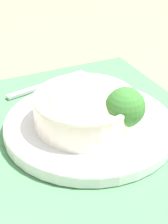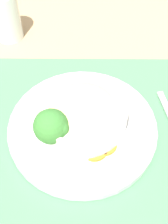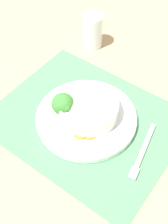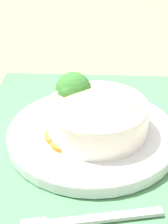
# 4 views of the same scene
# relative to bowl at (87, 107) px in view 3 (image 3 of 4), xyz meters

# --- Properties ---
(ground_plane) EXTENTS (4.00, 4.00, 0.00)m
(ground_plane) POSITION_rel_bowl_xyz_m (-0.00, 0.01, -0.05)
(ground_plane) COLOR tan
(placemat) EXTENTS (0.52, 0.43, 0.00)m
(placemat) POSITION_rel_bowl_xyz_m (-0.00, 0.01, -0.05)
(placemat) COLOR #4C8C59
(placemat) RESTS_ON ground_plane
(plate) EXTENTS (0.28, 0.28, 0.02)m
(plate) POSITION_rel_bowl_xyz_m (-0.00, 0.01, -0.04)
(plate) COLOR silver
(plate) RESTS_ON placemat
(bowl) EXTENTS (0.17, 0.17, 0.06)m
(bowl) POSITION_rel_bowl_xyz_m (0.00, 0.00, 0.00)
(bowl) COLOR silver
(bowl) RESTS_ON plate
(broccoli_floret) EXTENTS (0.06, 0.06, 0.08)m
(broccoli_floret) POSITION_rel_bowl_xyz_m (0.05, 0.04, 0.02)
(broccoli_floret) COLOR #84AD5B
(broccoli_floret) RESTS_ON plate
(carrot_slice_near) EXTENTS (0.05, 0.05, 0.01)m
(carrot_slice_near) POSITION_rel_bowl_xyz_m (-0.02, 0.06, -0.03)
(carrot_slice_near) COLOR orange
(carrot_slice_near) RESTS_ON plate
(carrot_slice_middle) EXTENTS (0.05, 0.05, 0.01)m
(carrot_slice_middle) POSITION_rel_bowl_xyz_m (-0.04, 0.05, -0.03)
(carrot_slice_middle) COLOR orange
(carrot_slice_middle) RESTS_ON plate
(water_glass) EXTENTS (0.07, 0.07, 0.12)m
(water_glass) POSITION_rel_bowl_xyz_m (0.17, -0.29, 0.00)
(water_glass) COLOR silver
(water_glass) RESTS_ON ground_plane
(fork) EXTENTS (0.04, 0.18, 0.01)m
(fork) POSITION_rel_bowl_xyz_m (-0.19, 0.03, -0.04)
(fork) COLOR #B7B7BC
(fork) RESTS_ON placemat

